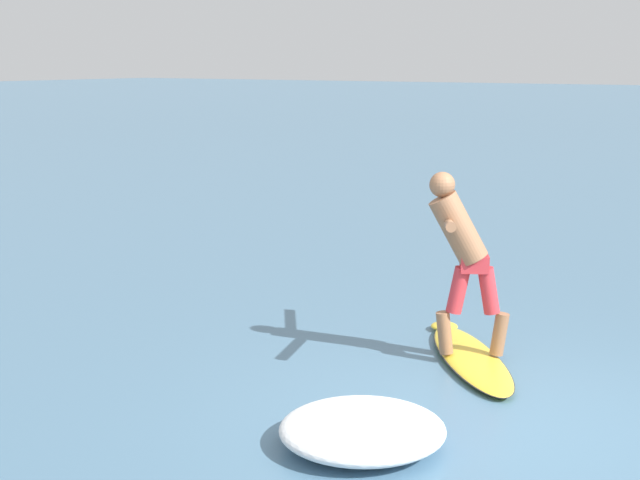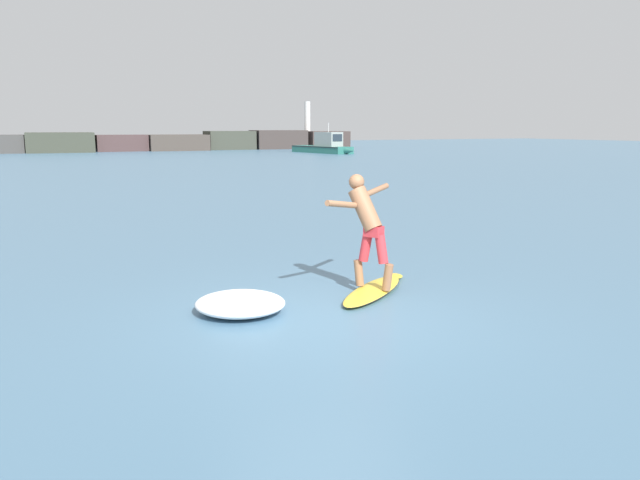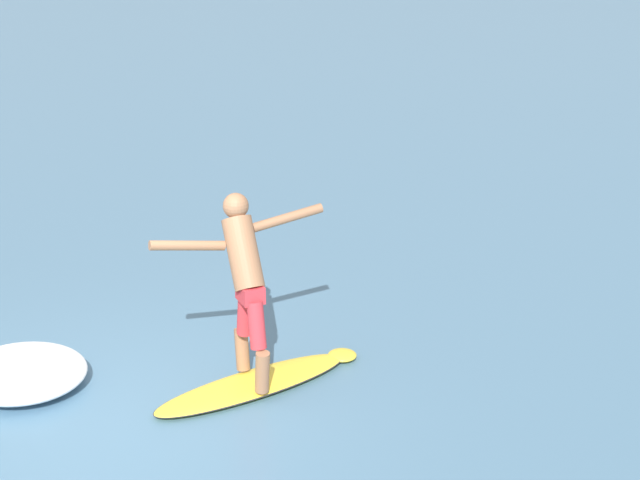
{
  "view_description": "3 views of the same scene",
  "coord_description": "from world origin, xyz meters",
  "views": [
    {
      "loc": [
        -6.35,
        -2.35,
        2.84
      ],
      "look_at": [
        1.37,
        2.65,
        0.98
      ],
      "focal_mm": 50.0,
      "sensor_mm": 36.0,
      "label": 1
    },
    {
      "loc": [
        -3.61,
        -7.21,
        2.54
      ],
      "look_at": [
        0.85,
        1.91,
        0.7
      ],
      "focal_mm": 35.0,
      "sensor_mm": 36.0,
      "label": 2
    },
    {
      "loc": [
        2.42,
        -8.04,
        4.79
      ],
      "look_at": [
        1.79,
        2.15,
        1.02
      ],
      "focal_mm": 60.0,
      "sensor_mm": 36.0,
      "label": 3
    }
  ],
  "objects": [
    {
      "name": "surfboard",
      "position": [
        1.27,
        0.86,
        0.05
      ],
      "size": [
        1.99,
        1.72,
        0.23
      ],
      "color": "yellow",
      "rests_on": "ground"
    },
    {
      "name": "wave_foam_at_tail",
      "position": [
        -0.94,
        0.77,
        0.13
      ],
      "size": [
        1.74,
        1.74,
        0.27
      ],
      "color": "white",
      "rests_on": "ground"
    },
    {
      "name": "ground_plane",
      "position": [
        0.0,
        0.0,
        0.0
      ],
      "size": [
        200.0,
        200.0,
        0.0
      ],
      "primitive_type": "plane",
      "color": "slate"
    },
    {
      "name": "surfer",
      "position": [
        1.17,
        0.96,
        1.13
      ],
      "size": [
        1.52,
        1.01,
        1.75
      ],
      "color": "#9B6847",
      "rests_on": "surfboard"
    }
  ]
}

